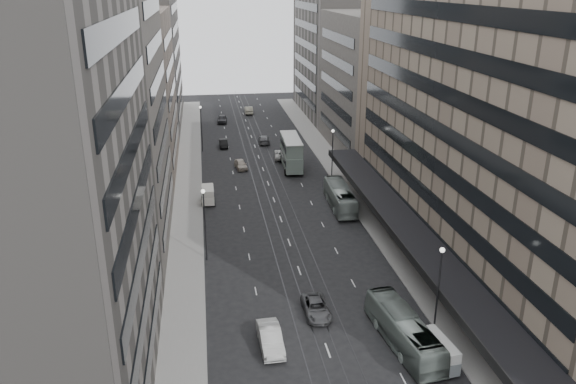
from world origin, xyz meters
TOP-DOWN VIEW (x-y plane):
  - ground at (0.00, 0.00)m, footprint 220.00×220.00m
  - sidewalk_right at (12.00, 37.50)m, footprint 4.00×125.00m
  - sidewalk_left at (-12.00, 37.50)m, footprint 4.00×125.00m
  - department_store at (21.45, 8.00)m, footprint 19.20×60.00m
  - building_right_mid at (21.50, 52.00)m, footprint 15.00×28.00m
  - building_right_far at (21.50, 82.00)m, footprint 15.00×32.00m
  - building_left_a at (-21.50, -8.00)m, footprint 15.00×28.00m
  - building_left_b at (-21.50, 19.00)m, footprint 15.00×26.00m
  - building_left_c at (-21.50, 46.00)m, footprint 15.00×28.00m
  - building_left_d at (-21.50, 79.00)m, footprint 15.00×38.00m
  - lamp_right_near at (9.70, -5.00)m, footprint 0.44×0.44m
  - lamp_right_far at (9.70, 35.00)m, footprint 0.44×0.44m
  - lamp_left_near at (-9.70, 12.00)m, footprint 0.44×0.44m
  - lamp_left_far at (-9.70, 55.00)m, footprint 0.44×0.44m
  - bus_near at (6.41, -6.27)m, footprint 3.75×10.98m
  - bus_far at (8.50, 24.80)m, footprint 2.97×11.12m
  - double_decker at (4.62, 42.60)m, footprint 3.26×9.74m
  - vw_microbus at (8.15, -9.11)m, footprint 2.41×4.51m
  - panel_van at (-9.20, 29.11)m, footprint 1.84×3.70m
  - sedan_1 at (-4.67, -4.78)m, footprint 1.98×5.22m
  - sedan_2 at (0.12, -0.47)m, footprint 2.28×4.87m
  - sedan_4 at (-3.58, 43.82)m, footprint 2.23×4.50m
  - sedan_5 at (-5.83, 57.13)m, footprint 1.57×4.31m
  - sedan_6 at (3.92, 48.48)m, footprint 3.20×5.80m
  - sedan_7 at (1.97, 58.80)m, footprint 2.39×5.19m
  - sedan_8 at (-5.23, 76.69)m, footprint 2.30×4.98m
  - sedan_9 at (1.28, 84.88)m, footprint 1.90×5.16m
  - pedestrian at (12.78, -10.21)m, footprint 0.69×0.57m

SIDE VIEW (x-z plane):
  - ground at x=0.00m, z-range 0.00..0.00m
  - sidewalk_right at x=12.00m, z-range 0.00..0.15m
  - sidewalk_left at x=-12.00m, z-range 0.00..0.15m
  - sedan_2 at x=0.12m, z-range 0.00..1.35m
  - sedan_5 at x=-5.83m, z-range 0.00..1.41m
  - sedan_7 at x=1.97m, z-range 0.00..1.47m
  - sedan_4 at x=-3.58m, z-range 0.00..1.48m
  - sedan_6 at x=3.92m, z-range 0.00..1.54m
  - sedan_8 at x=-5.23m, z-range 0.00..1.65m
  - sedan_9 at x=1.28m, z-range 0.00..1.69m
  - sedan_1 at x=-4.67m, z-range 0.00..1.70m
  - pedestrian at x=12.78m, z-range 0.15..1.79m
  - panel_van at x=-9.20m, z-range 0.12..2.44m
  - vw_microbus at x=8.15m, z-range 0.13..2.46m
  - bus_near at x=6.41m, z-range 0.00..3.00m
  - bus_far at x=8.50m, z-range 0.00..3.07m
  - double_decker at x=4.62m, z-range 0.21..5.49m
  - lamp_right_near at x=9.70m, z-range 1.04..9.36m
  - lamp_right_far at x=9.70m, z-range 1.04..9.36m
  - lamp_left_near at x=-9.70m, z-range 1.04..9.36m
  - lamp_left_far at x=-9.70m, z-range 1.04..9.36m
  - building_right_mid at x=21.50m, z-range 0.00..24.00m
  - building_left_c at x=-21.50m, z-range 0.00..25.00m
  - building_right_far at x=21.50m, z-range 0.00..28.00m
  - building_left_d at x=-21.50m, z-range 0.00..28.00m
  - department_store at x=21.45m, z-range -0.05..29.95m
  - building_left_a at x=-21.50m, z-range 0.00..30.00m
  - building_left_b at x=-21.50m, z-range 0.00..34.00m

